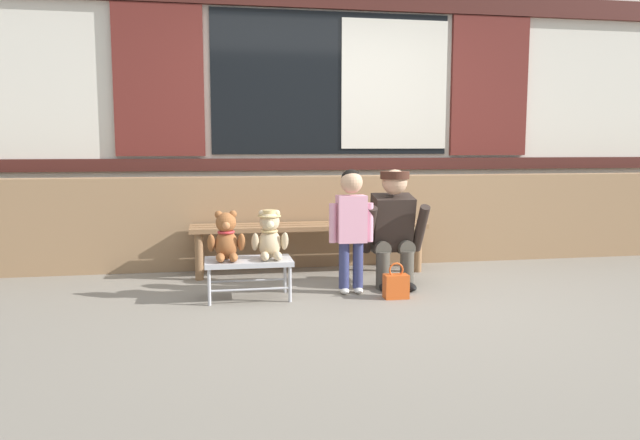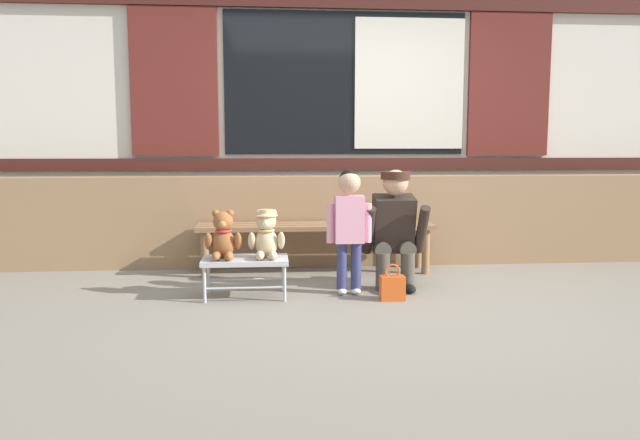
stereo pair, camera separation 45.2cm
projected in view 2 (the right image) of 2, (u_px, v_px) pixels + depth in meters
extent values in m
plane|color=gray|center=(375.00, 301.00, 4.52)|extent=(60.00, 60.00, 0.00)
cube|color=#997551|center=(350.00, 220.00, 5.87)|extent=(8.17, 0.25, 0.85)
cube|color=silver|center=(344.00, 81.00, 6.23)|extent=(8.34, 0.20, 3.57)
cube|color=#471E19|center=(345.00, 164.00, 6.21)|extent=(7.67, 0.04, 0.12)
cube|color=black|center=(345.00, 84.00, 6.12)|extent=(2.40, 0.03, 1.40)
cube|color=silver|center=(409.00, 84.00, 6.16)|extent=(1.11, 0.02, 1.29)
cube|color=maroon|center=(174.00, 82.00, 5.97)|extent=(0.84, 0.05, 1.43)
cube|color=maroon|center=(509.00, 85.00, 6.25)|extent=(0.84, 0.05, 1.43)
cube|color=#8E6642|center=(317.00, 228.00, 5.34)|extent=(2.10, 0.11, 0.04)
cube|color=#8E6642|center=(316.00, 226.00, 5.48)|extent=(2.10, 0.11, 0.04)
cube|color=#8E6642|center=(314.00, 224.00, 5.62)|extent=(2.10, 0.11, 0.04)
cylinder|color=#8E6642|center=(205.00, 255.00, 5.29)|extent=(0.07, 0.07, 0.40)
cylinder|color=#8E6642|center=(208.00, 249.00, 5.57)|extent=(0.07, 0.07, 0.40)
cylinder|color=#8E6642|center=(426.00, 252.00, 5.45)|extent=(0.07, 0.07, 0.40)
cylinder|color=#8E6642|center=(418.00, 246.00, 5.73)|extent=(0.07, 0.07, 0.40)
cube|color=#BCBCC1|center=(245.00, 260.00, 4.60)|extent=(0.64, 0.36, 0.04)
cylinder|color=#BCBCC1|center=(205.00, 285.00, 4.45)|extent=(0.02, 0.02, 0.26)
cylinder|color=#BCBCC1|center=(208.00, 276.00, 4.74)|extent=(0.02, 0.02, 0.26)
cylinder|color=#BCBCC1|center=(285.00, 284.00, 4.49)|extent=(0.02, 0.02, 0.26)
cylinder|color=#BCBCC1|center=(284.00, 275.00, 4.79)|extent=(0.02, 0.02, 0.26)
cylinder|color=#BCBCC1|center=(245.00, 288.00, 4.47)|extent=(0.58, 0.02, 0.02)
cylinder|color=#BCBCC1|center=(246.00, 279.00, 4.77)|extent=(0.58, 0.02, 0.02)
ellipsoid|color=#93562D|center=(224.00, 243.00, 4.59)|extent=(0.17, 0.14, 0.22)
sphere|color=#93562D|center=(223.00, 221.00, 4.56)|extent=(0.15, 0.15, 0.15)
sphere|color=#C87B48|center=(223.00, 224.00, 4.51)|extent=(0.06, 0.06, 0.06)
sphere|color=#93562D|center=(216.00, 213.00, 4.56)|extent=(0.06, 0.06, 0.06)
ellipsoid|color=#93562D|center=(208.00, 241.00, 4.55)|extent=(0.06, 0.11, 0.16)
ellipsoid|color=#93562D|center=(216.00, 256.00, 4.48)|extent=(0.06, 0.15, 0.06)
sphere|color=#93562D|center=(230.00, 213.00, 4.57)|extent=(0.06, 0.06, 0.06)
ellipsoid|color=#93562D|center=(238.00, 241.00, 4.57)|extent=(0.06, 0.11, 0.16)
ellipsoid|color=#93562D|center=(229.00, 256.00, 4.49)|extent=(0.06, 0.15, 0.06)
torus|color=red|center=(223.00, 231.00, 4.57)|extent=(0.13, 0.13, 0.02)
ellipsoid|color=#CCB289|center=(266.00, 243.00, 4.62)|extent=(0.17, 0.14, 0.22)
sphere|color=#CCB289|center=(266.00, 221.00, 4.59)|extent=(0.15, 0.15, 0.15)
sphere|color=#FFEEBB|center=(266.00, 223.00, 4.54)|extent=(0.06, 0.06, 0.06)
sphere|color=#CCB289|center=(259.00, 213.00, 4.59)|extent=(0.06, 0.06, 0.06)
ellipsoid|color=#CCB289|center=(252.00, 241.00, 4.58)|extent=(0.06, 0.11, 0.16)
ellipsoid|color=#CCB289|center=(260.00, 255.00, 4.51)|extent=(0.06, 0.15, 0.06)
sphere|color=#CCB289|center=(273.00, 213.00, 4.60)|extent=(0.06, 0.06, 0.06)
ellipsoid|color=#CCB289|center=(281.00, 240.00, 4.59)|extent=(0.06, 0.11, 0.16)
ellipsoid|color=#CCB289|center=(273.00, 255.00, 4.52)|extent=(0.06, 0.15, 0.06)
torus|color=#D6B775|center=(266.00, 230.00, 4.60)|extent=(0.13, 0.13, 0.02)
cylinder|color=#D6B775|center=(266.00, 215.00, 4.59)|extent=(0.17, 0.17, 0.01)
cylinder|color=#D6B775|center=(266.00, 212.00, 4.59)|extent=(0.10, 0.10, 0.04)
cylinder|color=navy|center=(342.00, 266.00, 4.71)|extent=(0.08, 0.08, 0.36)
ellipsoid|color=silver|center=(342.00, 291.00, 4.71)|extent=(0.07, 0.12, 0.05)
cylinder|color=navy|center=(356.00, 266.00, 4.72)|extent=(0.08, 0.08, 0.36)
ellipsoid|color=silver|center=(356.00, 291.00, 4.72)|extent=(0.07, 0.12, 0.05)
cube|color=pink|center=(349.00, 219.00, 4.67)|extent=(0.22, 0.15, 0.36)
cylinder|color=pink|center=(330.00, 223.00, 4.66)|extent=(0.06, 0.06, 0.30)
cylinder|color=pink|center=(368.00, 223.00, 4.68)|extent=(0.06, 0.06, 0.30)
sphere|color=tan|center=(349.00, 182.00, 4.63)|extent=(0.17, 0.17, 0.17)
sphere|color=black|center=(349.00, 180.00, 4.64)|extent=(0.16, 0.16, 0.16)
cylinder|color=#4C473D|center=(383.00, 272.00, 4.83)|extent=(0.11, 0.11, 0.30)
cylinder|color=#4C473D|center=(380.00, 248.00, 4.94)|extent=(0.13, 0.32, 0.13)
ellipsoid|color=black|center=(384.00, 289.00, 4.76)|extent=(0.09, 0.20, 0.06)
cylinder|color=#4C473D|center=(408.00, 271.00, 4.84)|extent=(0.11, 0.11, 0.30)
cylinder|color=#4C473D|center=(404.00, 247.00, 4.96)|extent=(0.13, 0.32, 0.13)
ellipsoid|color=black|center=(410.00, 289.00, 4.78)|extent=(0.09, 0.20, 0.06)
cube|color=#2D231E|center=(393.00, 223.00, 4.90)|extent=(0.32, 0.30, 0.47)
cylinder|color=#2D231E|center=(369.00, 230.00, 4.79)|extent=(0.08, 0.28, 0.40)
cylinder|color=#2D231E|center=(422.00, 230.00, 4.82)|extent=(0.08, 0.28, 0.40)
sphere|color=tan|center=(395.00, 182.00, 4.79)|extent=(0.20, 0.20, 0.20)
cylinder|color=#422319|center=(396.00, 175.00, 4.78)|extent=(0.23, 0.23, 0.06)
cube|color=brown|center=(413.00, 239.00, 5.02)|extent=(0.10, 0.22, 0.16)
cube|color=#DB561E|center=(392.00, 288.00, 4.54)|extent=(0.18, 0.11, 0.18)
torus|color=#DB561E|center=(392.00, 271.00, 4.52)|extent=(0.11, 0.01, 0.11)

